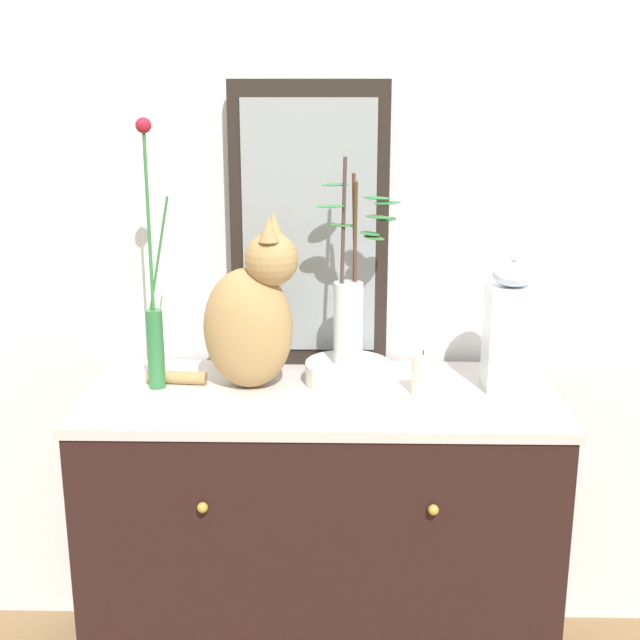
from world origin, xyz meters
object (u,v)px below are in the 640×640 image
object	(u,v)px
bowl_porcelain	(348,373)
jar_lidded_porcelain	(510,327)
vase_slim_green	(154,315)
cat_sitting	(251,316)
candle_pillar	(422,375)
mirror_leaning	(309,227)
sideboard	(320,542)
vase_glass_clear	(350,306)

from	to	relation	value
bowl_porcelain	jar_lidded_porcelain	size ratio (longest dim) A/B	0.62
vase_slim_green	bowl_porcelain	world-z (taller)	vase_slim_green
vase_slim_green	bowl_porcelain	bearing A→B (deg)	4.60
cat_sitting	candle_pillar	world-z (taller)	cat_sitting
candle_pillar	vase_slim_green	bearing A→B (deg)	176.69
vase_slim_green	mirror_leaning	bearing A→B (deg)	27.69
mirror_leaning	cat_sitting	size ratio (longest dim) A/B	1.72
sideboard	bowl_porcelain	world-z (taller)	bowl_porcelain
vase_glass_clear	candle_pillar	bearing A→B (deg)	-23.40
jar_lidded_porcelain	candle_pillar	xyz separation A→B (m)	(-0.21, -0.06, -0.10)
jar_lidded_porcelain	candle_pillar	bearing A→B (deg)	-165.15
sideboard	candle_pillar	world-z (taller)	candle_pillar
vase_glass_clear	candle_pillar	distance (m)	0.24
cat_sitting	bowl_porcelain	bearing A→B (deg)	6.72
jar_lidded_porcelain	cat_sitting	bearing A→B (deg)	-179.16
bowl_porcelain	vase_glass_clear	bearing A→B (deg)	0.74
sideboard	vase_glass_clear	world-z (taller)	vase_glass_clear
vase_slim_green	candle_pillar	world-z (taller)	vase_slim_green
cat_sitting	vase_glass_clear	xyz separation A→B (m)	(0.24, 0.03, 0.02)
bowl_porcelain	mirror_leaning	bearing A→B (deg)	122.60
jar_lidded_porcelain	vase_slim_green	bearing A→B (deg)	-178.72
vase_slim_green	candle_pillar	xyz separation A→B (m)	(0.64, -0.04, -0.13)
candle_pillar	vase_glass_clear	bearing A→B (deg)	156.60
cat_sitting	jar_lidded_porcelain	distance (m)	0.62
mirror_leaning	cat_sitting	xyz separation A→B (m)	(-0.13, -0.18, -0.18)
mirror_leaning	bowl_porcelain	size ratio (longest dim) A/B	3.46
bowl_porcelain	jar_lidded_porcelain	xyz separation A→B (m)	(0.39, -0.02, 0.12)
mirror_leaning	bowl_porcelain	distance (m)	0.38
bowl_porcelain	vase_glass_clear	distance (m)	0.17
bowl_porcelain	candle_pillar	world-z (taller)	candle_pillar
bowl_porcelain	vase_glass_clear	world-z (taller)	vase_glass_clear
jar_lidded_porcelain	candle_pillar	distance (m)	0.24
sideboard	mirror_leaning	xyz separation A→B (m)	(-0.03, 0.22, 0.76)
sideboard	candle_pillar	bearing A→B (deg)	-2.11
vase_glass_clear	bowl_porcelain	bearing A→B (deg)	-179.26
cat_sitting	vase_glass_clear	bearing A→B (deg)	6.62
sideboard	vase_glass_clear	bearing A→B (deg)	42.56
mirror_leaning	candle_pillar	world-z (taller)	mirror_leaning
sideboard	bowl_porcelain	xyz separation A→B (m)	(0.07, 0.07, 0.43)
sideboard	mirror_leaning	bearing A→B (deg)	98.23
mirror_leaning	candle_pillar	bearing A→B (deg)	-39.78
vase_glass_clear	cat_sitting	bearing A→B (deg)	-173.38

